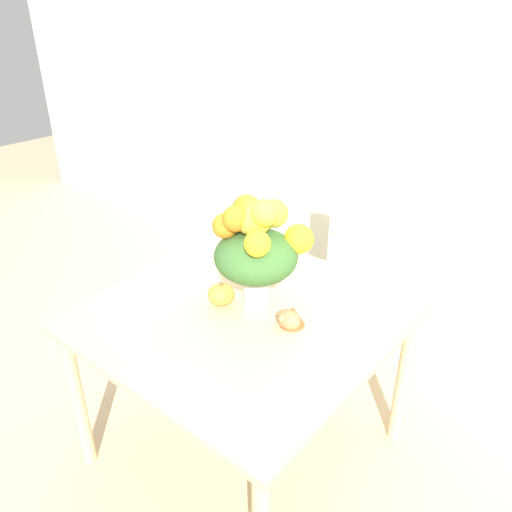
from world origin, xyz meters
TOP-DOWN VIEW (x-y plane):
  - ground_plane at (0.00, 0.00)m, footprint 12.00×12.00m
  - wall_back at (0.00, 1.52)m, footprint 8.00×0.06m
  - dining_table at (0.00, 0.00)m, footprint 1.12×1.13m
  - flower_vase at (0.04, 0.04)m, footprint 0.32×0.33m
  - pumpkin at (-0.11, -0.02)m, footprint 0.11×0.11m
  - turkey_figurine at (0.20, 0.04)m, footprint 0.10×0.13m
  - dining_chair_near_window at (-0.01, 0.91)m, footprint 0.47×0.47m

SIDE VIEW (x-z plane):
  - ground_plane at x=0.00m, z-range 0.00..0.00m
  - dining_chair_near_window at x=-0.01m, z-range 0.01..0.99m
  - dining_table at x=0.00m, z-range 0.28..1.04m
  - turkey_figurine at x=0.20m, z-range 0.76..0.84m
  - pumpkin at x=-0.11m, z-range 0.75..0.85m
  - flower_vase at x=0.04m, z-range 0.80..1.29m
  - wall_back at x=0.00m, z-range 0.00..2.70m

